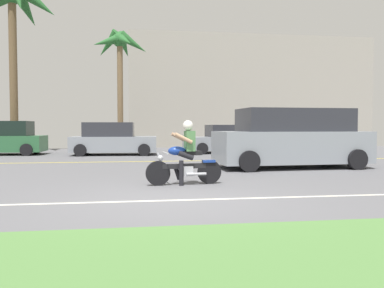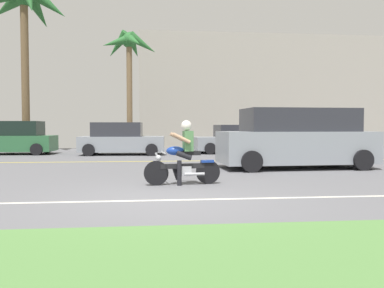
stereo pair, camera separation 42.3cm
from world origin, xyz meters
name	(u,v)px [view 1 (the left image)]	position (x,y,z in m)	size (l,w,h in m)	color
ground	(162,179)	(0.00, 3.00, -0.02)	(56.00, 30.00, 0.04)	slate
grass_median	(225,283)	(0.00, -4.10, 0.03)	(56.00, 3.80, 0.06)	#548442
lane_line_near	(175,200)	(0.00, -0.09, 0.00)	(50.40, 0.12, 0.01)	silver
lane_line_far	(152,161)	(0.00, 8.16, 0.00)	(50.40, 0.12, 0.01)	yellow
motorcyclist	(185,158)	(0.43, 1.85, 0.63)	(1.78, 0.58, 1.49)	black
suv_nearby	(292,139)	(4.41, 5.15, 0.94)	(5.14, 2.31, 1.92)	#8C939E
parked_car_0	(1,139)	(-6.91, 12.84, 0.74)	(4.13, 2.01, 1.60)	#2D663D
parked_car_1	(113,140)	(-1.68, 12.02, 0.72)	(4.05, 2.10, 1.54)	#8C939E
parked_car_2	(229,140)	(4.14, 12.76, 0.67)	(4.47, 2.29, 1.43)	#8C939E
palm_tree_0	(12,7)	(-6.88, 15.00, 7.56)	(4.89, 4.78, 9.18)	brown
palm_tree_1	(120,51)	(-1.39, 14.61, 5.38)	(3.09, 3.12, 6.55)	brown
building_far	(248,93)	(7.56, 21.00, 3.79)	(17.06, 4.00, 7.58)	#A8A399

